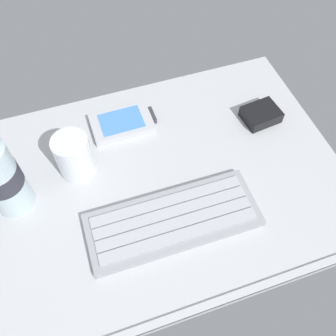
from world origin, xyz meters
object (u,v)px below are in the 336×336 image
at_px(keyboard, 173,220).
at_px(charger_block, 261,115).
at_px(juice_cup, 74,157).
at_px(handheld_device, 122,123).

xyz_separation_m(keyboard, charger_block, (0.24, 0.16, 0.00)).
height_order(keyboard, charger_block, charger_block).
bearing_deg(juice_cup, keyboard, -50.42).
relative_size(keyboard, handheld_device, 2.26).
xyz_separation_m(keyboard, handheld_device, (-0.03, 0.23, -0.00)).
bearing_deg(handheld_device, charger_block, -15.19).
bearing_deg(keyboard, juice_cup, 129.58).
height_order(handheld_device, charger_block, charger_block).
xyz_separation_m(juice_cup, charger_block, (0.37, 0.00, -0.03)).
bearing_deg(charger_block, juice_cup, -179.47).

